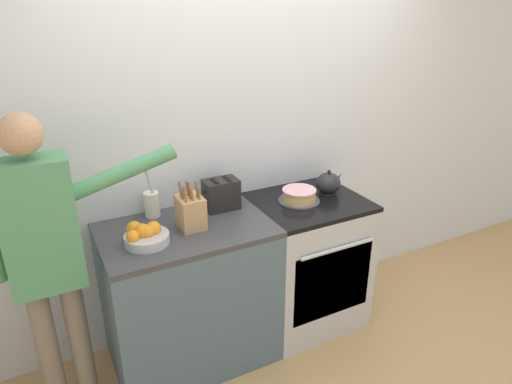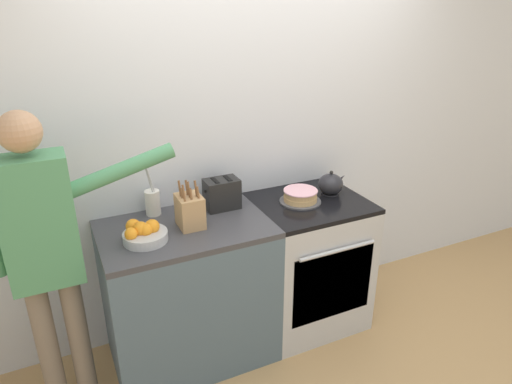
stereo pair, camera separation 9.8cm
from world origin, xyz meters
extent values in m
plane|color=tan|center=(0.00, 0.00, 0.00)|extent=(16.00, 16.00, 0.00)
cube|color=silver|center=(0.00, 0.66, 1.30)|extent=(8.00, 0.04, 2.60)
cube|color=#4C6070|center=(-0.60, 0.32, 0.45)|extent=(0.99, 0.64, 0.89)
cube|color=#3D3D42|center=(-0.60, 0.32, 0.91)|extent=(0.99, 0.64, 0.03)
cube|color=#B7BABF|center=(0.25, 0.32, 0.45)|extent=(0.71, 0.64, 0.90)
cube|color=black|center=(0.25, 0.01, 0.47)|extent=(0.59, 0.01, 0.49)
cylinder|color=#B7BABF|center=(0.25, -0.02, 0.73)|extent=(0.54, 0.02, 0.02)
cube|color=black|center=(0.25, 0.32, 0.91)|extent=(0.71, 0.64, 0.03)
cylinder|color=#4C4C51|center=(0.18, 0.33, 0.93)|extent=(0.27, 0.27, 0.01)
cylinder|color=tan|center=(0.18, 0.33, 0.95)|extent=(0.22, 0.22, 0.03)
cylinder|color=tan|center=(0.18, 0.33, 0.99)|extent=(0.21, 0.21, 0.03)
cylinder|color=#EFB2C1|center=(0.18, 0.33, 1.01)|extent=(0.22, 0.22, 0.01)
cylinder|color=#232328|center=(0.43, 0.36, 0.93)|extent=(0.12, 0.12, 0.01)
ellipsoid|color=#232328|center=(0.43, 0.36, 1.00)|extent=(0.17, 0.17, 0.14)
cone|color=#232328|center=(0.51, 0.36, 1.02)|extent=(0.08, 0.04, 0.07)
sphere|color=black|center=(0.43, 0.36, 1.08)|extent=(0.02, 0.02, 0.02)
cube|color=tan|center=(-0.57, 0.31, 1.02)|extent=(0.14, 0.17, 0.19)
cylinder|color=brown|center=(-0.61, 0.27, 1.16)|extent=(0.01, 0.04, 0.09)
cylinder|color=brown|center=(-0.57, 0.27, 1.15)|extent=(0.01, 0.03, 0.07)
cylinder|color=brown|center=(-0.53, 0.27, 1.15)|extent=(0.01, 0.03, 0.07)
cylinder|color=brown|center=(-0.61, 0.31, 1.14)|extent=(0.01, 0.03, 0.06)
cylinder|color=brown|center=(-0.57, 0.30, 1.16)|extent=(0.01, 0.04, 0.09)
cylinder|color=brown|center=(-0.53, 0.30, 1.16)|extent=(0.01, 0.04, 0.09)
cylinder|color=brown|center=(-0.61, 0.34, 1.16)|extent=(0.01, 0.04, 0.09)
cylinder|color=brown|center=(-0.57, 0.34, 1.16)|extent=(0.01, 0.04, 0.09)
cylinder|color=silver|center=(-0.73, 0.56, 1.01)|extent=(0.09, 0.09, 0.16)
cylinder|color=#B7BABF|center=(-0.73, 0.54, 1.12)|extent=(0.06, 0.02, 0.27)
cylinder|color=#B7BABF|center=(-0.72, 0.54, 1.12)|extent=(0.07, 0.02, 0.27)
cylinder|color=#B7BABF|center=(-0.85, 0.24, 0.95)|extent=(0.24, 0.24, 0.05)
sphere|color=orange|center=(-0.92, 0.22, 1.00)|extent=(0.07, 0.07, 0.07)
sphere|color=orange|center=(-0.84, 0.23, 1.00)|extent=(0.07, 0.07, 0.07)
sphere|color=orange|center=(-0.90, 0.30, 1.00)|extent=(0.08, 0.08, 0.08)
sphere|color=orange|center=(-0.80, 0.25, 1.00)|extent=(0.08, 0.08, 0.08)
sphere|color=orange|center=(-0.87, 0.25, 1.00)|extent=(0.08, 0.08, 0.08)
cube|color=black|center=(-0.31, 0.47, 1.02)|extent=(0.21, 0.14, 0.19)
cube|color=black|center=(-0.35, 0.47, 1.12)|extent=(0.03, 0.10, 0.00)
cube|color=black|center=(-0.27, 0.47, 1.12)|extent=(0.03, 0.10, 0.00)
cube|color=black|center=(-0.43, 0.47, 1.06)|extent=(0.02, 0.02, 0.01)
cylinder|color=#7A6B5B|center=(-1.43, 0.25, 0.41)|extent=(0.11, 0.11, 0.81)
cylinder|color=#7A6B5B|center=(-1.27, 0.25, 0.41)|extent=(0.11, 0.11, 0.81)
cube|color=#4C8E60|center=(-1.35, 0.25, 1.15)|extent=(0.34, 0.20, 0.67)
cylinder|color=#4C8E60|center=(-0.94, 0.25, 1.35)|extent=(0.57, 0.08, 0.22)
sphere|color=tan|center=(-1.35, 0.25, 1.60)|extent=(0.19, 0.19, 0.19)
camera|label=1|loc=(-1.32, -1.95, 2.15)|focal=32.00mm
camera|label=2|loc=(-1.24, -1.99, 2.15)|focal=32.00mm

